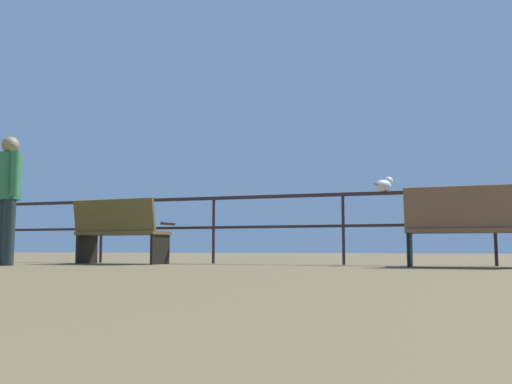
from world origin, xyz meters
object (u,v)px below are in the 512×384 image
Objects in this scene: bench_near_left at (119,229)px; person_by_bench at (8,191)px; seagull_on_rail at (384,185)px; bench_near_right at (466,225)px.

person_by_bench reaches higher than bench_near_left.
person_by_bench is 5.21m from seagull_on_rail.
bench_near_right is 6.03m from person_by_bench.
person_by_bench is at bearing -160.23° from seagull_on_rail.
seagull_on_rail is (-1.02, 0.68, 0.60)m from bench_near_right.
bench_near_right is 3.30× the size of seagull_on_rail.
bench_near_left is 0.82× the size of person_by_bench.
person_by_bench reaches higher than seagull_on_rail.
person_by_bench is 4.04× the size of seagull_on_rail.
seagull_on_rail reaches higher than bench_near_right.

